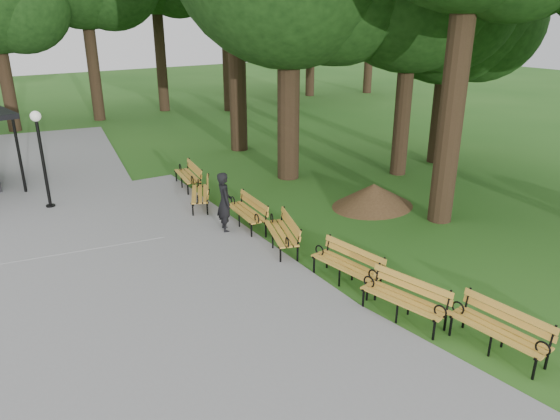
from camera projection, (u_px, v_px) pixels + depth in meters
ground at (358, 300)px, 11.29m from camera, size 100.00×100.00×0.00m
path at (132, 293)px, 11.52m from camera, size 12.00×38.00×0.06m
person at (225, 202)px, 14.54m from camera, size 0.56×0.72×1.74m
lamp_post at (39, 139)px, 15.78m from camera, size 0.32×0.32×3.09m
dirt_mound at (373, 195)px, 16.59m from camera, size 2.32×2.32×0.75m
bench_1 at (498, 331)px, 9.42m from camera, size 0.79×1.95×0.88m
bench_2 at (404, 300)px, 10.44m from camera, size 1.01×1.99×0.88m
bench_3 at (346, 266)px, 11.83m from camera, size 0.87×1.96×0.88m
bench_4 at (281, 233)px, 13.57m from camera, size 1.24×2.00×0.88m
bench_5 at (246, 212)px, 14.98m from camera, size 0.82×1.95×0.88m
bench_6 at (200, 194)px, 16.49m from camera, size 1.41×1.99×0.88m
bench_7 at (188, 176)px, 18.28m from camera, size 0.95×1.98×0.88m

